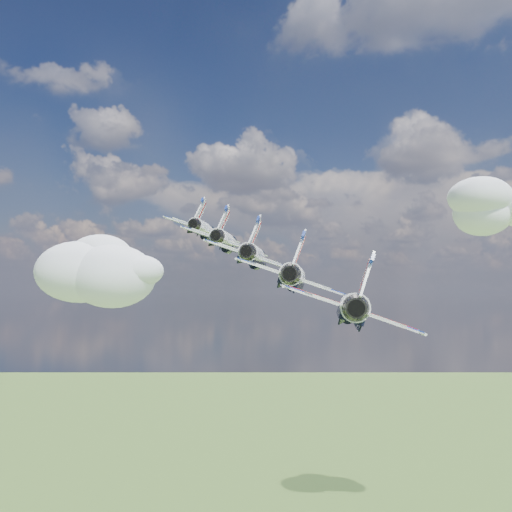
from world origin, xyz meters
The scene contains 6 objects.
cloud_left centered at (-103.52, 64.14, 148.88)m, with size 40.14×31.54×15.77m, color white.
jet_0 centered at (-26.49, 10.89, 150.93)m, with size 11.63×17.22×5.14m, color white, non-canonical shape.
jet_1 centered at (-17.73, 3.58, 148.12)m, with size 11.63×17.22×5.14m, color white, non-canonical shape.
jet_2 centered at (-8.96, -3.73, 145.32)m, with size 11.63×17.22×5.14m, color silver, non-canonical shape.
jet_3 centered at (-0.20, -11.03, 142.52)m, with size 11.63×17.22×5.14m, color white, non-canonical shape.
jet_4 centered at (8.57, -18.34, 139.71)m, with size 11.63×17.22×5.14m, color silver, non-canonical shape.
Camera 1 is at (25.21, -65.05, 140.86)m, focal length 40.00 mm.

